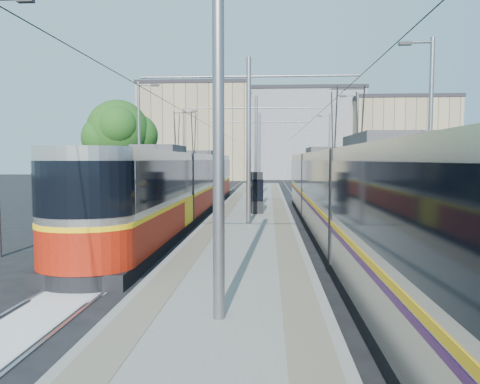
{
  "coord_description": "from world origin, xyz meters",
  "views": [
    {
      "loc": [
        0.84,
        -11.83,
        3.03
      ],
      "look_at": [
        -0.4,
        8.56,
        1.6
      ],
      "focal_mm": 35.0,
      "sensor_mm": 36.0,
      "label": 1
    }
  ],
  "objects": [
    {
      "name": "street_lamps",
      "position": [
        -0.0,
        21.0,
        4.18
      ],
      "size": [
        15.18,
        38.22,
        8.0
      ],
      "color": "slate",
      "rests_on": "ground"
    },
    {
      "name": "tram_right",
      "position": [
        3.6,
        4.99,
        1.86
      ],
      "size": [
        2.43,
        30.06,
        5.5
      ],
      "color": "black",
      "rests_on": "ground"
    },
    {
      "name": "building_right",
      "position": [
        20.0,
        58.0,
        5.95
      ],
      "size": [
        14.28,
        10.2,
        11.89
      ],
      "color": "tan",
      "rests_on": "ground"
    },
    {
      "name": "building_left",
      "position": [
        -10.0,
        60.0,
        7.13
      ],
      "size": [
        16.32,
        12.24,
        14.25
      ],
      "color": "tan",
      "rests_on": "ground"
    },
    {
      "name": "tram_left",
      "position": [
        -3.6,
        13.03,
        1.71
      ],
      "size": [
        2.43,
        29.63,
        5.5
      ],
      "color": "black",
      "rests_on": "ground"
    },
    {
      "name": "tree",
      "position": [
        -10.1,
        22.88,
        5.04
      ],
      "size": [
        5.13,
        4.75,
        7.46
      ],
      "color": "#382314",
      "rests_on": "ground"
    },
    {
      "name": "tactile_strip_right",
      "position": [
        1.45,
        17.0,
        0.3
      ],
      "size": [
        0.7,
        50.0,
        0.01
      ],
      "primitive_type": "cube",
      "color": "gray",
      "rests_on": "platform"
    },
    {
      "name": "tactile_strip_left",
      "position": [
        -1.45,
        17.0,
        0.3
      ],
      "size": [
        0.7,
        50.0,
        0.01
      ],
      "primitive_type": "cube",
      "color": "gray",
      "rests_on": "platform"
    },
    {
      "name": "building_centre",
      "position": [
        6.0,
        64.0,
        6.93
      ],
      "size": [
        18.36,
        14.28,
        13.83
      ],
      "color": "gray",
      "rests_on": "ground"
    },
    {
      "name": "catenary",
      "position": [
        0.0,
        14.15,
        4.52
      ],
      "size": [
        9.2,
        70.0,
        7.0
      ],
      "color": "slate",
      "rests_on": "platform"
    },
    {
      "name": "track_arrow",
      "position": [
        -3.6,
        -3.0,
        0.01
      ],
      "size": [
        1.2,
        5.0,
        0.01
      ],
      "primitive_type": "cube",
      "color": "silver",
      "rests_on": "ground"
    },
    {
      "name": "platform",
      "position": [
        0.0,
        17.0,
        0.15
      ],
      "size": [
        4.0,
        50.0,
        0.3
      ],
      "primitive_type": "cube",
      "color": "gray",
      "rests_on": "ground"
    },
    {
      "name": "ground",
      "position": [
        0.0,
        0.0,
        0.0
      ],
      "size": [
        160.0,
        160.0,
        0.0
      ],
      "primitive_type": "plane",
      "color": "black",
      "rests_on": "ground"
    },
    {
      "name": "shelter",
      "position": [
        0.19,
        11.85,
        1.4
      ],
      "size": [
        0.8,
        1.06,
        2.09
      ],
      "rotation": [
        0.0,
        0.0,
        0.26
      ],
      "color": "black",
      "rests_on": "platform"
    },
    {
      "name": "rails",
      "position": [
        0.0,
        17.0,
        0.02
      ],
      "size": [
        8.71,
        70.0,
        0.03
      ],
      "color": "gray",
      "rests_on": "ground"
    }
  ]
}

